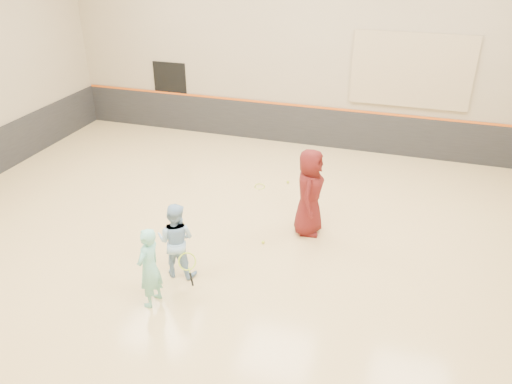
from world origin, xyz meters
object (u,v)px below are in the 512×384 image
(girl, at_px, (149,268))
(spare_racket, at_px, (260,185))
(instructor, at_px, (176,240))
(young_man, at_px, (310,192))

(girl, height_order, spare_racket, girl)
(instructor, height_order, young_man, young_man)
(young_man, distance_m, spare_racket, 2.53)
(instructor, xyz_separation_m, spare_racket, (0.41, 3.95, -0.70))
(instructor, distance_m, young_man, 3.03)
(young_man, relative_size, spare_racket, 3.20)
(girl, xyz_separation_m, instructor, (0.06, 0.92, -0.00))
(girl, bearing_deg, instructor, -177.58)
(girl, distance_m, instructor, 0.92)
(girl, xyz_separation_m, spare_racket, (0.47, 4.87, -0.70))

